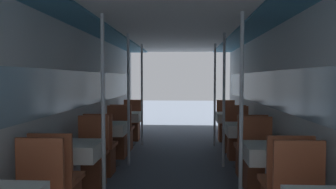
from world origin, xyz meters
TOP-DOWN VIEW (x-y plane):
  - wall_left at (-1.47, 3.51)m, footprint 0.05×9.82m
  - wall_right at (1.47, 3.51)m, footprint 0.05×9.82m
  - ceiling_panel at (0.00, 3.51)m, footprint 2.94×9.82m
  - dining_table_left_1 at (-1.11, 2.52)m, footprint 0.56×0.56m
  - chair_left_far_1 at (-1.11, 3.08)m, footprint 0.42×0.42m
  - support_pole_left_1 at (-0.79, 2.52)m, footprint 0.05×0.05m
  - dining_table_left_2 at (-1.11, 4.19)m, footprint 0.56×0.56m
  - chair_left_near_2 at (-1.11, 3.63)m, footprint 0.42×0.42m
  - chair_left_far_2 at (-1.11, 4.75)m, footprint 0.42×0.42m
  - support_pole_left_2 at (-0.79, 4.19)m, footprint 0.05×0.05m
  - dining_table_left_3 at (-1.11, 5.87)m, footprint 0.56×0.56m
  - chair_left_near_3 at (-1.11, 5.31)m, footprint 0.42×0.42m
  - chair_left_far_3 at (-1.11, 6.43)m, footprint 0.42×0.42m
  - support_pole_left_3 at (-0.79, 5.87)m, footprint 0.05×0.05m
  - dining_table_right_1 at (1.11, 2.52)m, footprint 0.56×0.56m
  - chair_right_far_1 at (1.11, 3.08)m, footprint 0.42×0.42m
  - support_pole_right_1 at (0.79, 2.52)m, footprint 0.05×0.05m
  - dining_table_right_2 at (1.11, 4.19)m, footprint 0.56×0.56m
  - chair_right_near_2 at (1.11, 3.63)m, footprint 0.42×0.42m
  - chair_right_far_2 at (1.11, 4.75)m, footprint 0.42×0.42m
  - support_pole_right_2 at (0.79, 4.19)m, footprint 0.05×0.05m
  - dining_table_right_3 at (1.11, 5.87)m, footprint 0.56×0.56m
  - chair_right_near_3 at (1.11, 5.31)m, footprint 0.42×0.42m
  - chair_right_far_3 at (1.11, 6.43)m, footprint 0.42×0.42m
  - support_pole_right_3 at (0.79, 5.87)m, footprint 0.05×0.05m

SIDE VIEW (x-z plane):
  - chair_left_far_1 at x=-1.11m, z-range -0.17..0.77m
  - chair_left_near_2 at x=-1.11m, z-range -0.17..0.77m
  - chair_left_far_2 at x=-1.11m, z-range -0.17..0.77m
  - chair_left_near_3 at x=-1.11m, z-range -0.17..0.77m
  - chair_left_far_3 at x=-1.11m, z-range -0.17..0.77m
  - chair_right_far_1 at x=1.11m, z-range -0.17..0.77m
  - chair_right_near_2 at x=1.11m, z-range -0.17..0.77m
  - chair_right_far_2 at x=1.11m, z-range -0.17..0.77m
  - chair_right_near_3 at x=1.11m, z-range -0.17..0.77m
  - chair_right_far_3 at x=1.11m, z-range -0.17..0.77m
  - dining_table_left_1 at x=-1.11m, z-range 0.23..0.94m
  - dining_table_left_2 at x=-1.11m, z-range 0.23..0.94m
  - dining_table_left_3 at x=-1.11m, z-range 0.23..0.94m
  - dining_table_right_1 at x=1.11m, z-range 0.23..0.94m
  - dining_table_right_2 at x=1.11m, z-range 0.23..0.94m
  - dining_table_right_3 at x=1.11m, z-range 0.23..0.94m
  - support_pole_left_1 at x=-0.79m, z-range 0.00..2.19m
  - support_pole_left_2 at x=-0.79m, z-range 0.00..2.19m
  - support_pole_left_3 at x=-0.79m, z-range 0.00..2.19m
  - support_pole_right_1 at x=0.79m, z-range 0.00..2.19m
  - support_pole_right_2 at x=0.79m, z-range 0.00..2.19m
  - support_pole_right_3 at x=0.79m, z-range 0.00..2.19m
  - wall_left at x=-1.47m, z-range 0.02..2.22m
  - wall_right at x=1.47m, z-range 0.02..2.22m
  - ceiling_panel at x=0.00m, z-range 2.20..2.27m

